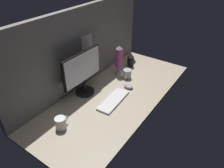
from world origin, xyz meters
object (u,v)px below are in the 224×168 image
at_px(mug_steel, 127,74).
at_px(mug_black_travel, 130,62).
at_px(monitor, 83,71).
at_px(mug_ceramic_white, 61,123).
at_px(lava_lamp, 119,62).
at_px(keyboard, 113,100).
at_px(mouse, 129,87).

bearing_deg(mug_steel, mug_black_travel, 22.84).
height_order(monitor, mug_steel, monitor).
bearing_deg(mug_ceramic_white, monitor, 19.96).
relative_size(monitor, mug_steel, 4.82).
bearing_deg(mug_steel, lava_lamp, 78.28).
xyz_separation_m(monitor, lava_lamp, (0.49, -0.07, -0.10)).
xyz_separation_m(keyboard, mug_steel, (0.42, 0.11, 0.04)).
xyz_separation_m(monitor, mug_black_travel, (0.70, -0.09, -0.17)).
relative_size(mouse, mug_ceramic_white, 0.81).
bearing_deg(mug_ceramic_white, keyboard, -15.77).
distance_m(monitor, mug_ceramic_white, 0.52).
xyz_separation_m(keyboard, mouse, (0.26, -0.00, 0.01)).
xyz_separation_m(mug_black_travel, lava_lamp, (-0.22, 0.02, 0.08)).
relative_size(mug_steel, lava_lamp, 0.29).
relative_size(monitor, lava_lamp, 1.41).
xyz_separation_m(mug_ceramic_white, mug_black_travel, (1.16, 0.07, 0.01)).
bearing_deg(lava_lamp, monitor, 171.25).
height_order(mouse, lava_lamp, lava_lamp).
height_order(mug_black_travel, mug_steel, mug_black_travel).
bearing_deg(mug_black_travel, keyboard, -162.05).
bearing_deg(mug_black_travel, lava_lamp, 174.91).
xyz_separation_m(keyboard, mug_ceramic_white, (-0.50, 0.14, 0.04)).
bearing_deg(mouse, keyboard, 172.85).
xyz_separation_m(mug_ceramic_white, lava_lamp, (0.95, 0.09, 0.09)).
xyz_separation_m(keyboard, lava_lamp, (0.44, 0.23, 0.13)).
bearing_deg(lava_lamp, keyboard, -152.25).
relative_size(keyboard, mug_steel, 3.84).
xyz_separation_m(mouse, mug_steel, (0.16, 0.12, 0.03)).
relative_size(keyboard, mouse, 3.85).
height_order(mug_steel, lava_lamp, lava_lamp).
bearing_deg(monitor, mug_ceramic_white, -160.04).
bearing_deg(mug_steel, keyboard, -165.02).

